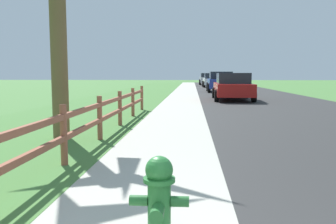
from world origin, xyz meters
TOP-DOWN VIEW (x-y plane):
  - ground_plane at (0.00, 25.00)m, footprint 120.00×120.00m
  - road_asphalt at (3.50, 27.00)m, footprint 7.00×66.00m
  - curb_concrete at (-3.00, 27.00)m, footprint 6.00×66.00m
  - grass_verge at (-4.50, 27.00)m, footprint 5.00×66.00m
  - fire_hydrant at (-0.73, 1.99)m, footprint 0.50×0.43m
  - rail_fence at (-2.45, 6.60)m, footprint 0.11×13.09m
  - parked_suv_red at (1.81, 18.91)m, footprint 2.19×4.88m
  - parked_car_blue at (1.85, 27.78)m, footprint 2.18×4.54m
  - parked_car_white at (1.82, 38.19)m, footprint 2.19×4.25m
  - parked_car_silver at (1.61, 46.71)m, footprint 2.15×4.29m

SIDE VIEW (x-z plane):
  - ground_plane at x=0.00m, z-range 0.00..0.00m
  - road_asphalt at x=3.50m, z-range 0.00..0.01m
  - curb_concrete at x=-3.00m, z-range 0.00..0.01m
  - grass_verge at x=-4.50m, z-range 0.00..0.01m
  - fire_hydrant at x=-0.73m, z-range 0.02..0.77m
  - rail_fence at x=-2.45m, z-range 0.08..1.04m
  - parked_car_white at x=1.82m, z-range 0.00..1.50m
  - parked_suv_red at x=1.81m, z-range 0.01..1.51m
  - parked_car_silver at x=1.61m, z-range 0.03..1.60m
  - parked_car_blue at x=1.85m, z-range 0.02..1.64m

